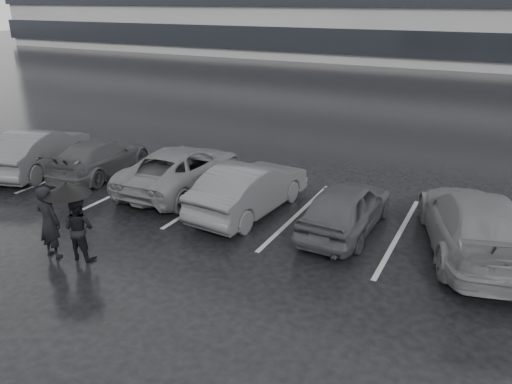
{
  "coord_description": "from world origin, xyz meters",
  "views": [
    {
      "loc": [
        5.37,
        -9.37,
        5.64
      ],
      "look_at": [
        0.07,
        1.0,
        1.1
      ],
      "focal_mm": 35.0,
      "sensor_mm": 36.0,
      "label": 1
    }
  ],
  "objects": [
    {
      "name": "car_west_c",
      "position": [
        -6.69,
        2.6,
        0.6
      ],
      "size": [
        2.15,
        4.33,
        1.21
      ],
      "primitive_type": "imported",
      "rotation": [
        0.0,
        0.0,
        3.25
      ],
      "color": "black",
      "rests_on": "ground"
    },
    {
      "name": "car_west_b",
      "position": [
        -3.43,
        2.72,
        0.67
      ],
      "size": [
        2.47,
        4.96,
        1.35
      ],
      "primitive_type": "imported",
      "rotation": [
        0.0,
        0.0,
        3.19
      ],
      "color": "#444446",
      "rests_on": "ground"
    },
    {
      "name": "car_east",
      "position": [
        5.13,
        2.36,
        0.74
      ],
      "size": [
        3.46,
        5.5,
        1.49
      ],
      "primitive_type": "imported",
      "rotation": [
        0.0,
        0.0,
        3.43
      ],
      "color": "#444446",
      "rests_on": "ground"
    },
    {
      "name": "pedestrian_left",
      "position": [
        -3.55,
        -2.32,
        0.87
      ],
      "size": [
        0.66,
        0.45,
        1.74
      ],
      "primitive_type": "imported",
      "rotation": [
        0.0,
        0.0,
        3.08
      ],
      "color": "black",
      "rests_on": "ground"
    },
    {
      "name": "car_west_a",
      "position": [
        -0.68,
        2.09,
        0.71
      ],
      "size": [
        1.84,
        4.41,
        1.42
      ],
      "primitive_type": "imported",
      "rotation": [
        0.0,
        0.0,
        3.06
      ],
      "color": "#2B2B2E",
      "rests_on": "ground"
    },
    {
      "name": "pedestrian_right",
      "position": [
        -2.89,
        -2.07,
        0.75
      ],
      "size": [
        0.77,
        0.63,
        1.49
      ],
      "primitive_type": "imported",
      "rotation": [
        0.0,
        0.0,
        3.23
      ],
      "color": "black",
      "rests_on": "ground"
    },
    {
      "name": "stall_stripes",
      "position": [
        -0.8,
        2.5,
        0.0
      ],
      "size": [
        19.72,
        5.0,
        0.0
      ],
      "color": "#979799",
      "rests_on": "ground"
    },
    {
      "name": "car_main",
      "position": [
        2.08,
        2.12,
        0.66
      ],
      "size": [
        1.65,
        3.93,
        1.33
      ],
      "primitive_type": "imported",
      "rotation": [
        0.0,
        0.0,
        3.12
      ],
      "color": "black",
      "rests_on": "ground"
    },
    {
      "name": "ground",
      "position": [
        0.0,
        0.0,
        0.0
      ],
      "size": [
        160.0,
        160.0,
        0.0
      ],
      "primitive_type": "plane",
      "color": "black",
      "rests_on": "ground"
    },
    {
      "name": "umbrella",
      "position": [
        -3.15,
        -2.04,
        1.66
      ],
      "size": [
        1.07,
        1.07,
        1.82
      ],
      "color": "black",
      "rests_on": "ground"
    },
    {
      "name": "car_west_d",
      "position": [
        -8.86,
        1.91,
        0.74
      ],
      "size": [
        2.78,
        4.76,
        1.48
      ],
      "primitive_type": "imported",
      "rotation": [
        0.0,
        0.0,
        3.43
      ],
      "color": "#2B2B2E",
      "rests_on": "ground"
    }
  ]
}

